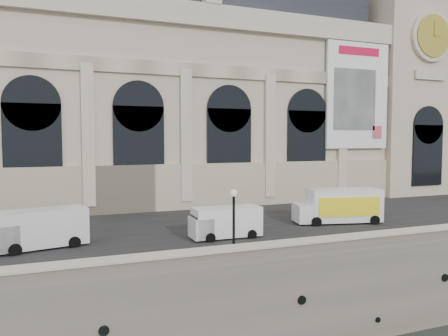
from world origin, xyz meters
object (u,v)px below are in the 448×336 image
(van_c, at_px, (36,229))
(van_b, at_px, (223,223))
(lamp_right, at_px, (234,226))
(box_truck, at_px, (339,206))

(van_c, bearing_deg, van_b, -7.06)
(van_c, bearing_deg, lamp_right, -34.12)
(van_b, relative_size, box_truck, 0.67)
(box_truck, distance_m, lamp_right, 15.91)
(van_c, xyz_separation_m, box_truck, (25.30, 0.17, 0.17))
(van_b, height_order, lamp_right, lamp_right)
(box_truck, bearing_deg, van_b, -171.46)
(van_c, distance_m, lamp_right, 13.99)
(van_b, relative_size, van_c, 0.84)
(van_b, height_order, box_truck, box_truck)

